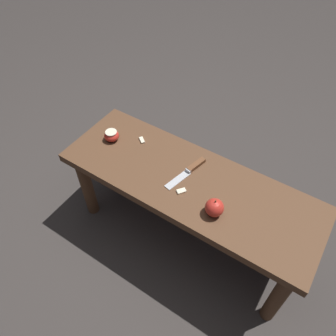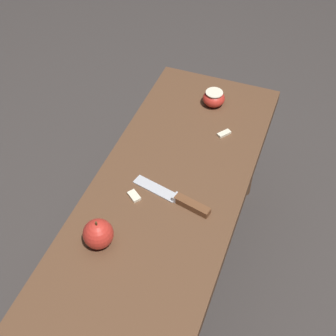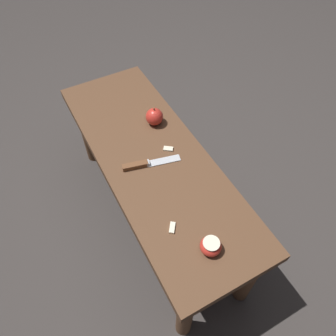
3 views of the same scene
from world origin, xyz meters
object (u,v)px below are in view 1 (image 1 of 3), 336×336
object	(u,v)px
knife	(191,169)
wooden_bench	(188,191)
apple_cut	(112,136)
apple_whole	(214,208)

from	to	relation	value
knife	wooden_bench	bearing A→B (deg)	34.79
apple_cut	knife	bearing A→B (deg)	-174.59
wooden_bench	apple_cut	distance (m)	0.45
wooden_bench	apple_cut	size ratio (longest dim) A/B	16.48
knife	apple_whole	size ratio (longest dim) A/B	2.74
wooden_bench	knife	size ratio (longest dim) A/B	5.04
apple_whole	apple_cut	distance (m)	0.62
apple_whole	apple_cut	size ratio (longest dim) A/B	1.19
apple_whole	wooden_bench	bearing A→B (deg)	-29.00
apple_whole	apple_cut	world-z (taller)	apple_whole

